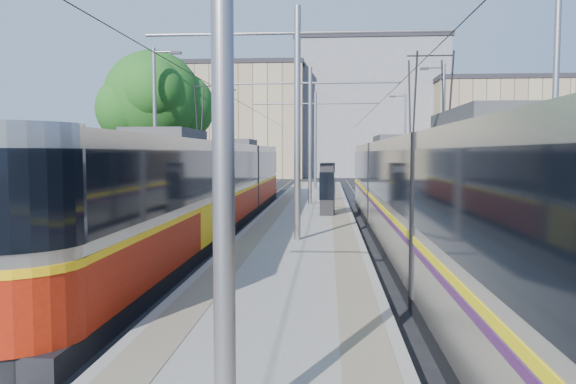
{
  "coord_description": "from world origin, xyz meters",
  "views": [
    {
      "loc": [
        0.93,
        -8.92,
        2.94
      ],
      "look_at": [
        -0.44,
        10.21,
        1.6
      ],
      "focal_mm": 35.0,
      "sensor_mm": 36.0,
      "label": 1
    }
  ],
  "objects": [
    {
      "name": "ground",
      "position": [
        0.0,
        0.0,
        0.0
      ],
      "size": [
        160.0,
        160.0,
        0.0
      ],
      "primitive_type": "plane",
      "color": "black",
      "rests_on": "ground"
    },
    {
      "name": "platform",
      "position": [
        0.0,
        17.0,
        0.15
      ],
      "size": [
        4.0,
        50.0,
        0.3
      ],
      "primitive_type": "cube",
      "color": "gray",
      "rests_on": "ground"
    },
    {
      "name": "tactile_strip_left",
      "position": [
        -1.45,
        17.0,
        0.3
      ],
      "size": [
        0.7,
        50.0,
        0.01
      ],
      "primitive_type": "cube",
      "color": "gray",
      "rests_on": "platform"
    },
    {
      "name": "tactile_strip_right",
      "position": [
        1.45,
        17.0,
        0.3
      ],
      "size": [
        0.7,
        50.0,
        0.01
      ],
      "primitive_type": "cube",
      "color": "gray",
      "rests_on": "platform"
    },
    {
      "name": "rails",
      "position": [
        0.0,
        17.0,
        0.02
      ],
      "size": [
        8.71,
        70.0,
        0.03
      ],
      "color": "gray",
      "rests_on": "ground"
    },
    {
      "name": "tram_left",
      "position": [
        -3.6,
        12.61,
        1.71
      ],
      "size": [
        2.43,
        30.38,
        5.5
      ],
      "color": "black",
      "rests_on": "ground"
    },
    {
      "name": "tram_right",
      "position": [
        3.6,
        6.3,
        1.86
      ],
      "size": [
        2.43,
        32.25,
        5.5
      ],
      "color": "black",
      "rests_on": "ground"
    },
    {
      "name": "catenary",
      "position": [
        0.0,
        14.15,
        4.52
      ],
      "size": [
        9.2,
        70.0,
        7.0
      ],
      "color": "gray",
      "rests_on": "platform"
    },
    {
      "name": "street_lamps",
      "position": [
        -0.0,
        21.0,
        4.18
      ],
      "size": [
        15.18,
        38.22,
        8.0
      ],
      "color": "gray",
      "rests_on": "ground"
    },
    {
      "name": "shelter",
      "position": [
        0.9,
        14.97,
        1.46
      ],
      "size": [
        0.68,
        1.04,
        2.22
      ],
      "rotation": [
        0.0,
        0.0,
        -0.06
      ],
      "color": "black",
      "rests_on": "platform"
    },
    {
      "name": "tree",
      "position": [
        -8.23,
        21.4,
        5.73
      ],
      "size": [
        5.83,
        5.39,
        8.47
      ],
      "color": "#382314",
      "rests_on": "ground"
    },
    {
      "name": "building_left",
      "position": [
        -10.0,
        60.0,
        6.75
      ],
      "size": [
        16.32,
        12.24,
        13.48
      ],
      "color": "tan",
      "rests_on": "ground"
    },
    {
      "name": "building_centre",
      "position": [
        6.0,
        64.0,
        8.39
      ],
      "size": [
        18.36,
        14.28,
        16.76
      ],
      "color": "gray",
      "rests_on": "ground"
    },
    {
      "name": "building_right",
      "position": [
        20.0,
        58.0,
        5.7
      ],
      "size": [
        14.28,
        10.2,
        11.38
      ],
      "color": "tan",
      "rests_on": "ground"
    }
  ]
}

